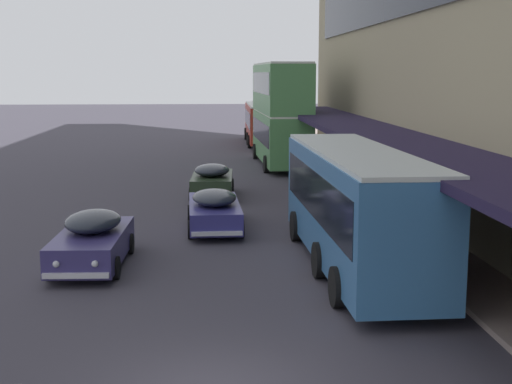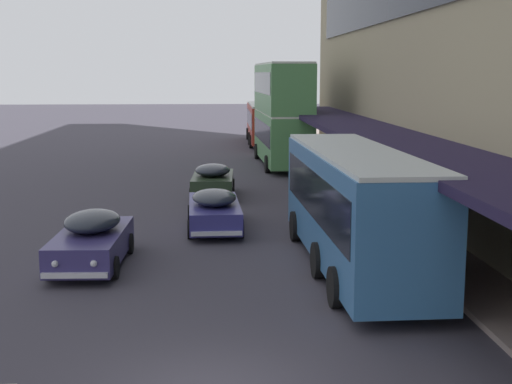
% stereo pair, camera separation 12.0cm
% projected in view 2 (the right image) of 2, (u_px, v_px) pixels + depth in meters
% --- Properties ---
extents(transit_bus_kerbside_front, '(2.89, 10.36, 6.19)m').
position_uv_depth(transit_bus_kerbside_front, '(282.00, 111.00, 43.00)').
color(transit_bus_kerbside_front, '#4F8F4F').
rests_on(transit_bus_kerbside_front, ground).
extents(transit_bus_kerbside_rear, '(2.83, 10.75, 3.45)m').
position_uv_depth(transit_bus_kerbside_rear, '(355.00, 202.00, 20.20)').
color(transit_bus_kerbside_rear, teal).
rests_on(transit_bus_kerbside_rear, ground).
extents(transit_bus_kerbside_far, '(2.86, 10.97, 3.17)m').
position_uv_depth(transit_bus_kerbside_far, '(265.00, 121.00, 56.66)').
color(transit_bus_kerbside_far, '#AF2F23').
rests_on(transit_bus_kerbside_far, ground).
extents(sedan_second_near, '(2.08, 4.77, 1.59)m').
position_uv_depth(sedan_second_near, '(92.00, 239.00, 20.80)').
color(sedan_second_near, navy).
rests_on(sedan_second_near, ground).
extents(sedan_oncoming_rear, '(2.08, 4.47, 1.52)m').
position_uv_depth(sedan_oncoming_rear, '(213.00, 180.00, 32.39)').
color(sedan_oncoming_rear, '#263622').
rests_on(sedan_oncoming_rear, ground).
extents(sedan_second_mid, '(2.01, 4.88, 1.47)m').
position_uv_depth(sedan_second_mid, '(214.00, 209.00, 25.60)').
color(sedan_second_mid, navy).
rests_on(sedan_second_mid, ground).
extents(pedestrian_at_kerb, '(0.61, 0.33, 1.86)m').
position_uv_depth(pedestrian_at_kerb, '(449.00, 230.00, 20.17)').
color(pedestrian_at_kerb, '#263236').
rests_on(pedestrian_at_kerb, sidewalk_kerb).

